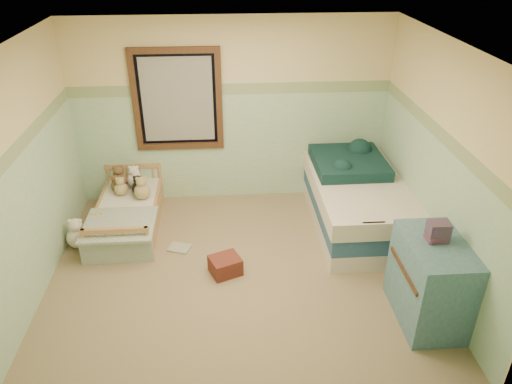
{
  "coord_description": "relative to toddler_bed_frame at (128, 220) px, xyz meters",
  "views": [
    {
      "loc": [
        -0.12,
        -4.33,
        3.43
      ],
      "look_at": [
        0.22,
        0.35,
        0.83
      ],
      "focal_mm": 33.81,
      "sensor_mm": 36.0,
      "label": 1
    }
  ],
  "objects": [
    {
      "name": "wall_front",
      "position": [
        1.39,
        -2.85,
        1.15
      ],
      "size": [
        4.2,
        0.04,
        2.5
      ],
      "primitive_type": "cube",
      "color": "beige",
      "rests_on": "floor"
    },
    {
      "name": "wall_back",
      "position": [
        1.39,
        0.75,
        1.15
      ],
      "size": [
        4.2,
        0.04,
        2.5
      ],
      "primitive_type": "cube",
      "color": "beige",
      "rests_on": "floor"
    },
    {
      "name": "twin_mattress",
      "position": [
        2.94,
        -0.1,
        0.45
      ],
      "size": [
        1.11,
        2.17,
        0.22
      ],
      "primitive_type": "cube",
      "color": "silver",
      "rests_on": "twin_boxspring"
    },
    {
      "name": "extra_plush_0",
      "position": [
        -0.18,
        0.54,
        0.31
      ],
      "size": [
        0.19,
        0.19,
        0.19
      ],
      "primitive_type": "sphere",
      "color": "brown",
      "rests_on": "toddler_mattress"
    },
    {
      "name": "plush_bed_brown",
      "position": [
        -0.15,
        0.5,
        0.33
      ],
      "size": [
        0.22,
        0.22,
        0.22
      ],
      "primitive_type": "sphere",
      "color": "brown",
      "rests_on": "toddler_mattress"
    },
    {
      "name": "teal_blanket",
      "position": [
        2.89,
        0.2,
        0.63
      ],
      "size": [
        0.91,
        0.96,
        0.14
      ],
      "primitive_type": "cube",
      "rotation": [
        0.0,
        0.0,
        0.01
      ],
      "color": "#0E2B2E",
      "rests_on": "twin_mattress"
    },
    {
      "name": "plush_floor_cream",
      "position": [
        -0.54,
        -0.41,
        0.03
      ],
      "size": [
        0.26,
        0.26,
        0.26
      ],
      "primitive_type": "sphere",
      "color": "silver",
      "rests_on": "floor"
    },
    {
      "name": "floor",
      "position": [
        1.39,
        -1.05,
        -0.11
      ],
      "size": [
        4.2,
        3.6,
        0.02
      ],
      "primitive_type": "cube",
      "color": "#6E5E4A",
      "rests_on": "ground"
    },
    {
      "name": "window_frame",
      "position": [
        0.69,
        0.71,
        1.35
      ],
      "size": [
        1.16,
        0.06,
        1.36
      ],
      "primitive_type": "cube",
      "color": "#341B12",
      "rests_on": "wall_back"
    },
    {
      "name": "book_stack",
      "position": [
        3.2,
        -1.82,
        0.88
      ],
      "size": [
        0.19,
        0.15,
        0.19
      ],
      "primitive_type": "cube",
      "rotation": [
        0.0,
        0.0,
        -0.02
      ],
      "color": "brown",
      "rests_on": "dresser"
    },
    {
      "name": "red_pillow",
      "position": [
        1.24,
        -1.05,
        0.0
      ],
      "size": [
        0.4,
        0.38,
        0.2
      ],
      "primitive_type": "cube",
      "rotation": [
        0.0,
        0.0,
        0.39
      ],
      "color": "#A03928",
      "rests_on": "floor"
    },
    {
      "name": "extra_plush_3",
      "position": [
        0.2,
        0.16,
        0.32
      ],
      "size": [
        0.21,
        0.21,
        0.21
      ],
      "primitive_type": "sphere",
      "color": "tan",
      "rests_on": "toddler_mattress"
    },
    {
      "name": "plush_bed_dark",
      "position": [
        0.13,
        0.28,
        0.31
      ],
      "size": [
        0.18,
        0.18,
        0.18
      ],
      "primitive_type": "sphere",
      "color": "black",
      "rests_on": "toddler_mattress"
    },
    {
      "name": "ceiling",
      "position": [
        1.39,
        -1.05,
        2.41
      ],
      "size": [
        4.2,
        3.6,
        0.02
      ],
      "primitive_type": "cube",
      "color": "silver",
      "rests_on": "wall_back"
    },
    {
      "name": "plush_bed_tan",
      "position": [
        -0.1,
        0.28,
        0.31
      ],
      "size": [
        0.18,
        0.18,
        0.18
      ],
      "primitive_type": "sphere",
      "color": "tan",
      "rests_on": "toddler_mattress"
    },
    {
      "name": "plush_floor_tan",
      "position": [
        -0.31,
        -0.24,
        0.03
      ],
      "size": [
        0.25,
        0.25,
        0.25
      ],
      "primitive_type": "sphere",
      "color": "tan",
      "rests_on": "floor"
    },
    {
      "name": "border_strip",
      "position": [
        1.39,
        0.74,
        1.48
      ],
      "size": [
        4.2,
        0.01,
        0.15
      ],
      "primitive_type": "cube",
      "color": "#335F3D",
      "rests_on": "wall_back"
    },
    {
      "name": "window_blinds",
      "position": [
        0.69,
        0.72,
        1.35
      ],
      "size": [
        0.92,
        0.01,
        1.12
      ],
      "primitive_type": "cube",
      "color": "#ADADA5",
      "rests_on": "window_frame"
    },
    {
      "name": "plush_bed_white",
      "position": [
        0.05,
        0.5,
        0.32
      ],
      "size": [
        0.21,
        0.21,
        0.21
      ],
      "primitive_type": "sphere",
      "color": "white",
      "rests_on": "toddler_mattress"
    },
    {
      "name": "wall_left",
      "position": [
        -0.71,
        -1.05,
        1.15
      ],
      "size": [
        0.04,
        3.6,
        2.5
      ],
      "primitive_type": "cube",
      "color": "beige",
      "rests_on": "floor"
    },
    {
      "name": "extra_plush_1",
      "position": [
        0.08,
        0.47,
        0.3
      ],
      "size": [
        0.17,
        0.17,
        0.17
      ],
      "primitive_type": "sphere",
      "color": "silver",
      "rests_on": "toddler_mattress"
    },
    {
      "name": "extra_plush_2",
      "position": [
        -0.17,
        0.38,
        0.3
      ],
      "size": [
        0.16,
        0.16,
        0.16
      ],
      "primitive_type": "sphere",
      "color": "brown",
      "rests_on": "toddler_mattress"
    },
    {
      "name": "toddler_mattress",
      "position": [
        0.0,
        0.0,
        0.16
      ],
      "size": [
        0.7,
        1.47,
        0.12
      ],
      "primitive_type": "cube",
      "color": "silver",
      "rests_on": "toddler_bed_frame"
    },
    {
      "name": "toddler_bed_frame",
      "position": [
        0.0,
        0.0,
        0.0
      ],
      "size": [
        0.77,
        1.53,
        0.2
      ],
      "primitive_type": "cube",
      "color": "#A8683C",
      "rests_on": "floor"
    },
    {
      "name": "patchwork_quilt",
      "position": [
        0.0,
        -0.48,
        0.23
      ],
      "size": [
        0.83,
        0.77,
        0.03
      ],
      "primitive_type": "cube",
      "color": "#6BA5C8",
      "rests_on": "toddler_mattress"
    },
    {
      "name": "wall_right",
      "position": [
        3.49,
        -1.05,
        1.15
      ],
      "size": [
        0.04,
        3.6,
        2.5
      ],
      "primitive_type": "cube",
      "color": "beige",
      "rests_on": "floor"
    },
    {
      "name": "wainscot_mint",
      "position": [
        1.39,
        0.74,
        0.65
      ],
      "size": [
        4.2,
        0.01,
        1.5
      ],
      "primitive_type": "cube",
      "color": "#9AB9A2",
      "rests_on": "floor"
    },
    {
      "name": "floor_book",
      "position": [
        0.69,
        -0.55,
        -0.09
      ],
      "size": [
        0.31,
        0.27,
        0.02
      ],
      "primitive_type": "cube",
      "rotation": [
        0.0,
        0.0,
        -0.35
      ],
      "color": "gold",
      "rests_on": "floor"
    },
    {
      "name": "twin_boxspring",
      "position": [
        2.94,
        -0.1,
        0.23
      ],
      "size": [
        1.06,
        2.13,
        0.22
      ],
      "primitive_type": "cube",
      "color": "navy",
      "rests_on": "twin_bed_frame"
    },
    {
      "name": "dresser",
      "position": [
        3.2,
        -1.88,
        0.34
      ],
      "size": [
        0.55,
        0.88,
        0.88
      ],
      "primitive_type": "cube",
      "color": "#396172",
      "rests_on": "floor"
    },
    {
      "name": "twin_bed_frame",
      "position": [
        2.94,
        -0.1,
        0.01
      ],
      "size": [
        1.06,
        2.13,
        0.22
      ],
      "primitive_type": "cube",
      "color": "silver",
      "rests_on": "floor"
    }
  ]
}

